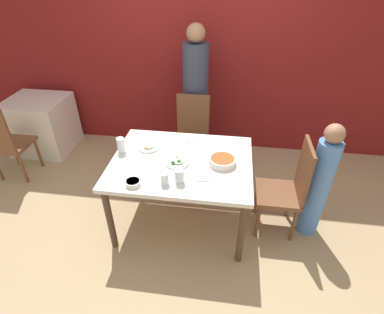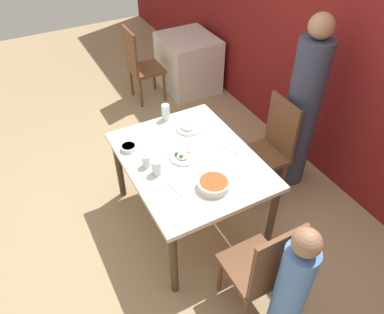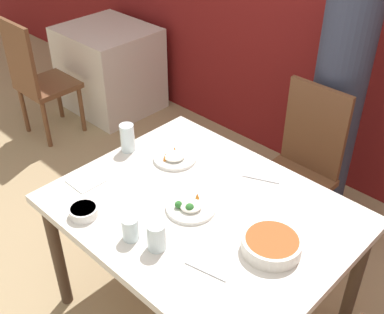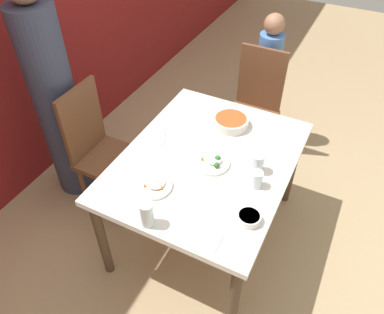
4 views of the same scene
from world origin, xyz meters
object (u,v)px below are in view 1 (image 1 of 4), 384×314
object	(u,v)px
person_child	(319,185)
plate_rice_adult	(149,146)
chair_adult_spot	(192,135)
bowl_curry	(222,161)
chair_child_spot	(288,187)
person_adult	(195,102)
glass_water_tall	(165,179)

from	to	relation	value
person_child	plate_rice_adult	distance (m)	1.61
chair_adult_spot	person_child	bearing A→B (deg)	-32.94
chair_adult_spot	bowl_curry	bearing A→B (deg)	-65.22
chair_child_spot	bowl_curry	world-z (taller)	chair_child_spot
chair_child_spot	person_adult	xyz separation A→B (m)	(-1.01, 1.13, 0.29)
chair_child_spot	plate_rice_adult	world-z (taller)	chair_child_spot
person_adult	plate_rice_adult	distance (m)	1.04
chair_adult_spot	chair_child_spot	bearing A→B (deg)	-39.25
bowl_curry	glass_water_tall	bearing A→B (deg)	-143.09
person_adult	bowl_curry	bearing A→B (deg)	-71.34
person_adult	bowl_curry	distance (m)	1.23
chair_child_spot	plate_rice_adult	size ratio (longest dim) A/B	4.42
person_adult	glass_water_tall	bearing A→B (deg)	-92.23
chair_adult_spot	person_child	world-z (taller)	person_child
chair_child_spot	glass_water_tall	xyz separation A→B (m)	(-1.06, -0.37, 0.28)
person_adult	person_child	bearing A→B (deg)	-41.79
chair_adult_spot	person_adult	bearing A→B (deg)	90.00
person_child	plate_rice_adult	bearing A→B (deg)	174.80
chair_adult_spot	plate_rice_adult	xyz separation A→B (m)	(-0.33, -0.68, 0.24)
chair_child_spot	chair_adult_spot	bearing A→B (deg)	-129.25
bowl_curry	chair_child_spot	bearing A→B (deg)	2.53
person_adult	chair_adult_spot	bearing A→B (deg)	-90.00
chair_child_spot	person_child	bearing A→B (deg)	90.00
bowl_curry	glass_water_tall	world-z (taller)	glass_water_tall
chair_adult_spot	person_adult	world-z (taller)	person_adult
chair_child_spot	person_child	world-z (taller)	person_child
bowl_curry	plate_rice_adult	bearing A→B (deg)	166.52
glass_water_tall	bowl_curry	bearing A→B (deg)	36.91
chair_child_spot	person_adult	distance (m)	1.54
bowl_curry	glass_water_tall	xyz separation A→B (m)	(-0.45, -0.34, 0.02)
chair_adult_spot	plate_rice_adult	bearing A→B (deg)	-115.84
chair_adult_spot	plate_rice_adult	distance (m)	0.79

